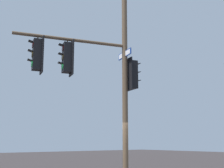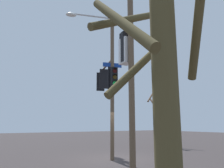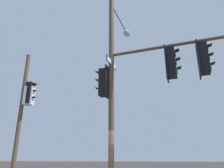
# 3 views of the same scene
# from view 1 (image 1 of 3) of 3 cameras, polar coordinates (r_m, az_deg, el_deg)

# --- Properties ---
(main_signal_pole_assembly) EXTENTS (3.94, 4.71, 8.44)m
(main_signal_pole_assembly) POSITION_cam_1_polar(r_m,az_deg,el_deg) (11.49, -1.76, 4.31)
(main_signal_pole_assembly) COLOR brown
(main_signal_pole_assembly) RESTS_ON ground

